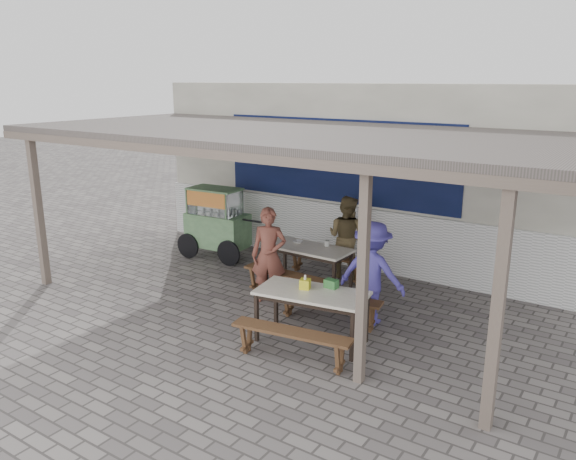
% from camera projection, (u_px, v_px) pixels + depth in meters
% --- Properties ---
extents(ground, '(60.00, 60.00, 0.00)m').
position_uv_depth(ground, '(251.00, 313.00, 8.87)').
color(ground, slate).
rests_on(ground, ground).
extents(back_wall, '(9.00, 1.28, 3.50)m').
position_uv_depth(back_wall, '(358.00, 174.00, 11.29)').
color(back_wall, silver).
rests_on(back_wall, ground).
extents(warung_roof, '(9.00, 4.21, 2.81)m').
position_uv_depth(warung_roof, '(284.00, 136.00, 8.87)').
color(warung_roof, '#5A504D').
rests_on(warung_roof, ground).
extents(table_left, '(1.55, 0.74, 0.75)m').
position_uv_depth(table_left, '(308.00, 251.00, 9.80)').
color(table_left, silver).
rests_on(table_left, ground).
extents(bench_left_street, '(1.64, 0.32, 0.45)m').
position_uv_depth(bench_left_street, '(287.00, 279.00, 9.38)').
color(bench_left_street, brown).
rests_on(bench_left_street, ground).
extents(bench_left_wall, '(1.64, 0.32, 0.45)m').
position_uv_depth(bench_left_wall, '(327.00, 260.00, 10.40)').
color(bench_left_wall, brown).
rests_on(bench_left_wall, ground).
extents(table_right, '(1.62, 0.96, 0.75)m').
position_uv_depth(table_right, '(312.00, 297.00, 7.75)').
color(table_right, silver).
rests_on(table_right, ground).
extents(bench_right_street, '(1.65, 0.53, 0.45)m').
position_uv_depth(bench_right_street, '(291.00, 338.00, 7.25)').
color(bench_right_street, brown).
rests_on(bench_right_street, ground).
extents(bench_right_wall, '(1.65, 0.53, 0.45)m').
position_uv_depth(bench_right_wall, '(329.00, 302.00, 8.42)').
color(bench_right_wall, brown).
rests_on(bench_right_wall, ground).
extents(vendor_cart, '(1.81, 0.80, 1.46)m').
position_uv_depth(vendor_cart, '(216.00, 220.00, 11.45)').
color(vendor_cart, '#74A26C').
rests_on(vendor_cart, ground).
extents(patron_street_side, '(0.68, 0.59, 1.59)m').
position_uv_depth(patron_street_side, '(269.00, 255.00, 9.17)').
color(patron_street_side, brown).
rests_on(patron_street_side, ground).
extents(patron_wall_side, '(0.78, 0.62, 1.54)m').
position_uv_depth(patron_wall_side, '(347.00, 237.00, 10.32)').
color(patron_wall_side, brown).
rests_on(patron_wall_side, ground).
extents(patron_right_table, '(1.06, 0.67, 1.57)m').
position_uv_depth(patron_right_table, '(372.00, 273.00, 8.36)').
color(patron_right_table, '#493FA7').
rests_on(patron_right_table, ground).
extents(tissue_box, '(0.17, 0.17, 0.14)m').
position_uv_depth(tissue_box, '(305.00, 284.00, 7.81)').
color(tissue_box, yellow).
rests_on(tissue_box, table_right).
extents(donation_box, '(0.19, 0.13, 0.12)m').
position_uv_depth(donation_box, '(331.00, 284.00, 7.85)').
color(donation_box, '#367939').
rests_on(donation_box, table_right).
extents(condiment_jar, '(0.08, 0.08, 0.09)m').
position_uv_depth(condiment_jar, '(327.00, 243.00, 9.82)').
color(condiment_jar, silver).
rests_on(condiment_jar, table_left).
extents(condiment_bowl, '(0.18, 0.18, 0.04)m').
position_uv_depth(condiment_bowl, '(298.00, 242.00, 10.01)').
color(condiment_bowl, silver).
rests_on(condiment_bowl, table_left).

